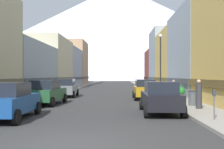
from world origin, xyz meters
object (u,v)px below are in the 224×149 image
Objects in this scene: car_left_2 at (66,88)px; streetlamp_right at (160,56)px; pedestrian_1 at (199,95)px; car_left_0 at (9,101)px; pedestrian_0 at (174,90)px; parking_meter_near at (214,100)px; potted_plant_1 at (179,90)px; trash_bin_right at (193,98)px; car_left_1 at (46,92)px; car_right_0 at (160,97)px; car_right_1 at (145,89)px; potted_plant_0 at (181,92)px.

streetlamp_right is at bearing -9.02° from car_left_2.
pedestrian_1 is 9.57m from streetlamp_right.
car_left_0 is 14.69m from pedestrian_0.
parking_meter_near is 1.29× the size of potted_plant_1.
trash_bin_right is 7.00m from potted_plant_1.
car_left_1 and car_left_2 have the same top height.
parking_meter_near is at bearing -55.99° from car_right_0.
car_left_2 is at bearing 90.00° from car_left_0.
car_left_1 is at bearing -90.05° from car_left_2.
streetlamp_right reaches higher than trash_bin_right.
pedestrian_1 is at bearing -90.00° from pedestrian_0.
pedestrian_0 is at bearing 87.51° from parking_meter_near.
car_right_0 reaches higher than pedestrian_0.
trash_bin_right is at bearing -40.89° from car_left_2.
car_right_1 is 8.42m from pedestrian_1.
car_left_2 is at bearing 139.11° from trash_bin_right.
potted_plant_1 reaches higher than trash_bin_right.
parking_meter_near is 0.77× the size of pedestrian_1.
car_left_1 is 11.70m from potted_plant_0.
car_right_0 is 0.75× the size of streetlamp_right.
car_left_2 is 14.52m from pedestrian_1.
car_left_1 reaches higher than potted_plant_1.
streetlamp_right is at bearing 81.32° from car_right_0.
pedestrian_1 is (10.05, 3.25, 0.05)m from car_left_0.
car_left_2 is 2.84× the size of pedestrian_0.
car_left_2 and car_right_1 have the same top height.
potted_plant_1 is at bearing 90.00° from potted_plant_0.
car_left_0 and car_right_1 have the same top height.
pedestrian_0 is (10.05, 4.13, -0.03)m from car_left_1.
pedestrian_1 is at bearing 82.91° from parking_meter_near.
trash_bin_right is (2.55, 2.82, -0.26)m from car_right_0.
car_left_2 is 9.76m from streetlamp_right.
pedestrian_1 reaches higher than trash_bin_right.
car_right_0 is at bearing 15.56° from car_left_0.
car_left_2 is 1.01× the size of car_right_0.
pedestrian_0 reaches higher than potted_plant_0.
car_right_1 is 12.24m from parking_meter_near.
potted_plant_0 is at bearing 83.99° from parking_meter_near.
car_right_1 reaches higher than parking_meter_near.
parking_meter_near is 1.41× the size of potted_plant_0.
parking_meter_near is 0.84× the size of pedestrian_0.
car_left_1 is at bearing -148.15° from streetlamp_right.
pedestrian_1 reaches higher than car_left_2.
car_right_1 is 3.21m from potted_plant_0.
car_left_0 is 4.73× the size of potted_plant_0.
pedestrian_0 is 3.60m from streetlamp_right.
potted_plant_1 is (10.80, 11.91, -0.14)m from car_left_0.
car_left_0 is 13.73m from car_left_2.
streetlamp_right is at bearing 32.09° from car_right_1.
car_left_1 is 4.76× the size of potted_plant_0.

